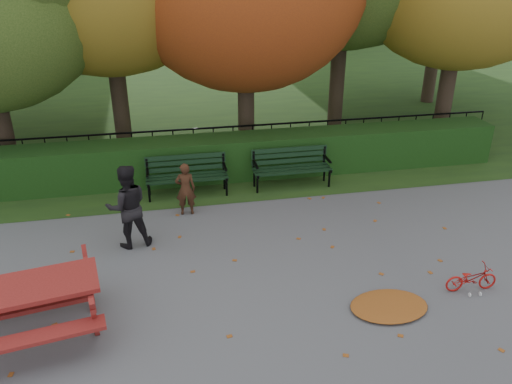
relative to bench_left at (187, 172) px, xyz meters
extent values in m
plane|color=slate|center=(1.30, -3.70, -0.52)|extent=(90.00, 90.00, 0.00)
plane|color=#1E3615|center=(1.30, 10.30, -0.51)|extent=(90.00, 90.00, 0.00)
cube|color=black|center=(1.30, 0.80, -0.02)|extent=(13.00, 0.90, 1.00)
cube|color=black|center=(1.30, 1.60, -0.44)|extent=(14.00, 0.04, 0.04)
cube|color=black|center=(1.30, 1.60, 0.48)|extent=(14.00, 0.04, 0.04)
cylinder|color=black|center=(-1.70, 1.60, -0.02)|extent=(0.03, 0.03, 1.00)
cylinder|color=black|center=(1.30, 1.60, -0.02)|extent=(0.03, 0.03, 1.00)
cylinder|color=black|center=(4.30, 1.60, -0.02)|extent=(0.03, 0.03, 1.00)
cylinder|color=black|center=(7.80, 1.60, -0.02)|extent=(0.03, 0.03, 1.00)
cylinder|color=black|center=(-4.20, 2.10, 0.79)|extent=(0.44, 0.44, 2.62)
cylinder|color=black|center=(-1.50, 3.30, 1.06)|extent=(0.44, 0.44, 3.15)
cylinder|color=black|center=(1.80, 2.50, 0.88)|extent=(0.44, 0.44, 2.80)
cylinder|color=black|center=(4.80, 3.80, 1.23)|extent=(0.44, 0.44, 3.50)
cylinder|color=black|center=(7.50, 2.30, 0.97)|extent=(0.44, 0.44, 2.97)
cylinder|color=black|center=(9.30, 6.30, 1.06)|extent=(0.44, 0.44, 3.15)
cube|color=black|center=(0.00, -0.28, -0.08)|extent=(1.80, 0.12, 0.04)
cube|color=black|center=(0.00, -0.10, -0.08)|extent=(1.80, 0.12, 0.04)
cube|color=black|center=(0.00, 0.08, -0.08)|extent=(1.80, 0.12, 0.04)
cube|color=black|center=(0.00, 0.17, 0.03)|extent=(1.80, 0.05, 0.10)
cube|color=black|center=(0.00, 0.17, 0.18)|extent=(1.80, 0.05, 0.10)
cube|color=black|center=(0.00, 0.17, 0.31)|extent=(1.80, 0.05, 0.10)
cube|color=black|center=(-0.85, -0.10, -0.10)|extent=(0.05, 0.55, 0.06)
cube|color=black|center=(-0.85, 0.17, 0.13)|extent=(0.05, 0.05, 0.41)
cylinder|color=black|center=(-0.85, -0.28, -0.30)|extent=(0.05, 0.05, 0.44)
cylinder|color=black|center=(-0.85, 0.08, -0.30)|extent=(0.05, 0.05, 0.44)
cube|color=black|center=(-0.85, -0.08, 0.10)|extent=(0.05, 0.45, 0.04)
cube|color=black|center=(0.85, -0.10, -0.10)|extent=(0.05, 0.55, 0.06)
cube|color=black|center=(0.85, 0.17, 0.13)|extent=(0.05, 0.05, 0.41)
cylinder|color=black|center=(0.85, -0.28, -0.30)|extent=(0.05, 0.05, 0.44)
cylinder|color=black|center=(0.85, 0.08, -0.30)|extent=(0.05, 0.05, 0.44)
cube|color=black|center=(0.85, -0.08, 0.10)|extent=(0.05, 0.45, 0.04)
cube|color=black|center=(2.40, -0.28, -0.08)|extent=(1.80, 0.12, 0.04)
cube|color=black|center=(2.40, -0.10, -0.08)|extent=(1.80, 0.12, 0.04)
cube|color=black|center=(2.40, 0.08, -0.08)|extent=(1.80, 0.12, 0.04)
cube|color=black|center=(2.40, 0.17, 0.03)|extent=(1.80, 0.05, 0.10)
cube|color=black|center=(2.40, 0.17, 0.18)|extent=(1.80, 0.05, 0.10)
cube|color=black|center=(2.40, 0.17, 0.31)|extent=(1.80, 0.05, 0.10)
cube|color=black|center=(1.55, -0.10, -0.10)|extent=(0.05, 0.55, 0.06)
cube|color=black|center=(1.55, 0.17, 0.13)|extent=(0.05, 0.05, 0.41)
cylinder|color=black|center=(1.55, -0.28, -0.30)|extent=(0.05, 0.05, 0.44)
cylinder|color=black|center=(1.55, 0.08, -0.30)|extent=(0.05, 0.05, 0.44)
cube|color=black|center=(1.55, -0.08, 0.10)|extent=(0.05, 0.45, 0.04)
cube|color=black|center=(3.25, -0.10, -0.10)|extent=(0.05, 0.55, 0.06)
cube|color=black|center=(3.25, 0.17, 0.13)|extent=(0.05, 0.05, 0.41)
cylinder|color=black|center=(3.25, -0.28, -0.30)|extent=(0.05, 0.05, 0.44)
cylinder|color=black|center=(3.25, 0.08, -0.30)|extent=(0.05, 0.05, 0.44)
cube|color=black|center=(3.25, -0.08, 0.10)|extent=(0.05, 0.45, 0.04)
cube|color=maroon|center=(-2.51, -4.31, 0.30)|extent=(2.10, 1.16, 0.07)
cube|color=maroon|center=(-2.39, -4.96, -0.03)|extent=(2.01, 0.62, 0.06)
cube|color=maroon|center=(-2.62, -3.66, -0.03)|extent=(2.01, 0.62, 0.06)
cube|color=maroon|center=(-1.57, -4.65, -0.08)|extent=(0.16, 0.57, 0.97)
cube|color=maroon|center=(-1.74, -3.67, -0.08)|extent=(0.16, 0.57, 0.97)
cube|color=maroon|center=(-1.66, -4.16, 0.21)|extent=(0.32, 1.48, 0.07)
cube|color=maroon|center=(-2.51, -4.31, -0.08)|extent=(1.75, 0.37, 0.07)
ellipsoid|color=brown|center=(2.71, -4.70, -0.48)|extent=(1.22, 0.85, 0.08)
imported|color=#3B2013|center=(-0.09, -0.97, 0.04)|extent=(0.42, 0.29, 1.13)
imported|color=black|center=(-1.19, -2.02, 0.27)|extent=(0.87, 0.73, 1.58)
imported|color=#B31410|center=(4.18, -4.52, -0.30)|extent=(0.86, 0.35, 0.45)
camera|label=1|loc=(-0.48, -10.32, 4.33)|focal=35.00mm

